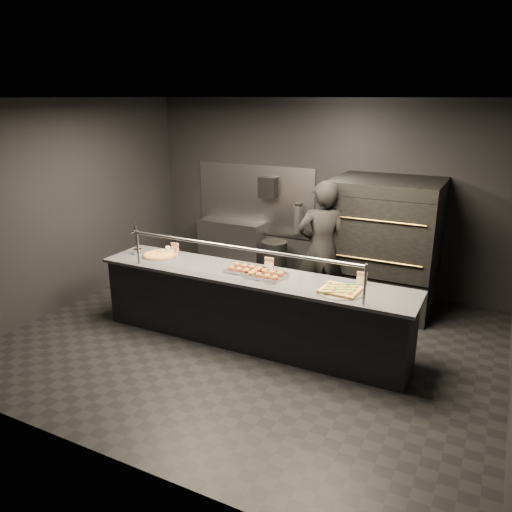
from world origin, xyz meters
name	(u,v)px	position (x,y,z in m)	size (l,w,h in m)	color
room	(251,228)	(-0.02, 0.05, 1.50)	(6.04, 6.00, 3.00)	black
service_counter	(251,308)	(0.00, 0.00, 0.46)	(4.10, 0.78, 1.37)	black
pizza_oven	(384,244)	(1.20, 1.90, 0.97)	(1.50, 1.23, 1.91)	black
prep_shelf	(231,246)	(-1.60, 2.32, 0.45)	(1.20, 0.35, 0.90)	#99999E
towel_dispenser	(268,187)	(-0.90, 2.39, 1.55)	(0.30, 0.20, 0.35)	black
fire_extinguisher	(298,219)	(-0.35, 2.40, 1.06)	(0.14, 0.14, 0.51)	#B2B2B7
beer_tap	(137,245)	(-1.79, 0.02, 1.06)	(0.12, 0.17, 0.47)	silver
round_pizza	(160,255)	(-1.45, 0.09, 0.94)	(0.51, 0.51, 0.03)	silver
slider_tray_a	(246,269)	(-0.10, 0.05, 0.95)	(0.49, 0.37, 0.07)	silver
slider_tray_b	(266,275)	(0.21, -0.01, 0.95)	(0.53, 0.44, 0.07)	silver
square_pizza	(340,290)	(1.17, -0.06, 0.94)	(0.54, 0.54, 0.05)	silver
condiment_jar	(170,251)	(-1.37, 0.20, 0.97)	(0.17, 0.07, 0.11)	silver
tent_cards	(263,262)	(0.03, 0.28, 1.00)	(2.78, 0.04, 0.15)	white
trash_bin	(274,262)	(-0.64, 2.10, 0.35)	(0.42, 0.42, 0.71)	black
worker	(322,250)	(0.50, 1.20, 0.97)	(0.71, 0.47, 1.94)	black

